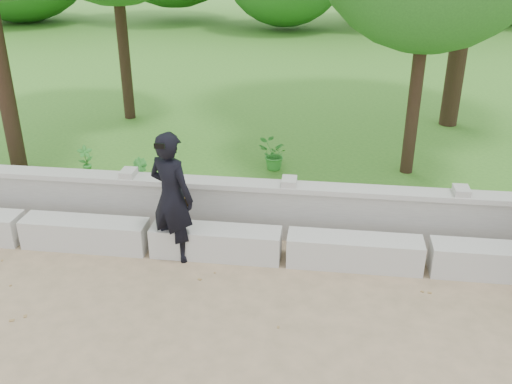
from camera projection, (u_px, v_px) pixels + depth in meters
ground at (104, 332)px, 6.84m from camera, size 80.00×80.00×0.00m
lawn at (257, 66)px, 19.37m from camera, size 40.00×22.00×0.25m
concrete_bench at (150, 238)px, 8.45m from camera, size 11.90×0.45×0.45m
parapet_wall at (162, 203)px, 8.98m from camera, size 12.50×0.35×0.90m
man_main at (172, 197)px, 8.00m from camera, size 0.83×0.78×1.94m
shrub_a at (86, 159)px, 10.54m from camera, size 0.33×0.30×0.52m
shrub_b at (139, 177)px, 9.64m from camera, size 0.44×0.45×0.64m
shrub_c at (273, 155)px, 10.65m from camera, size 0.63×0.59×0.59m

